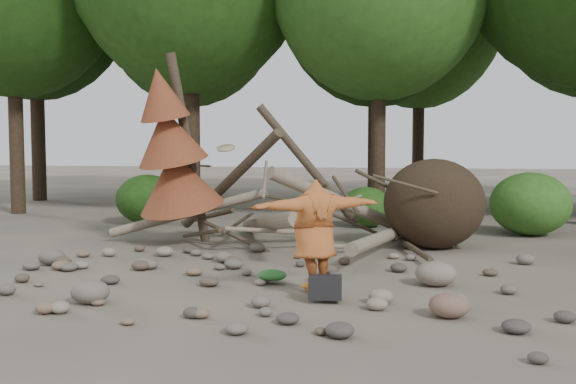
# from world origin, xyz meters

# --- Properties ---
(ground) EXTENTS (120.00, 120.00, 0.00)m
(ground) POSITION_xyz_m (0.00, 0.00, 0.00)
(ground) COLOR #514C44
(ground) RESTS_ON ground
(deadfall_pile) EXTENTS (8.55, 5.24, 3.30)m
(deadfall_pile) POSITION_xyz_m (2.02, 4.24, 0.95)
(deadfall_pile) COLOR #332619
(deadfall_pile) RESTS_ON ground
(dead_conifer) EXTENTS (2.06, 2.16, 4.35)m
(dead_conifer) POSITION_xyz_m (-3.12, 3.37, 2.11)
(dead_conifer) COLOR #4C3F30
(dead_conifer) RESTS_ON ground
(bush_left) EXTENTS (1.80, 1.80, 1.44)m
(bush_left) POSITION_xyz_m (-5.50, 7.20, 0.72)
(bush_left) COLOR #204913
(bush_left) RESTS_ON ground
(bush_mid) EXTENTS (1.40, 1.40, 1.12)m
(bush_mid) POSITION_xyz_m (0.80, 7.80, 0.56)
(bush_mid) COLOR #2B5C1A
(bush_mid) RESTS_ON ground
(bush_right) EXTENTS (2.00, 2.00, 1.60)m
(bush_right) POSITION_xyz_m (5.00, 7.00, 0.80)
(bush_right) COLOR #356D22
(bush_right) RESTS_ON ground
(frisbee_thrower) EXTENTS (2.72, 1.59, 2.21)m
(frisbee_thrower) POSITION_xyz_m (0.83, -0.76, 0.92)
(frisbee_thrower) COLOR #B05927
(frisbee_thrower) RESTS_ON ground
(backpack) EXTENTS (0.51, 0.38, 0.32)m
(backpack) POSITION_xyz_m (1.04, -1.06, 0.16)
(backpack) COLOR black
(backpack) RESTS_ON ground
(cloth_green) EXTENTS (0.48, 0.40, 0.18)m
(cloth_green) POSITION_xyz_m (-0.01, -0.00, 0.09)
(cloth_green) COLOR #29682B
(cloth_green) RESTS_ON ground
(cloth_orange) EXTENTS (0.29, 0.24, 0.11)m
(cloth_orange) POSITION_xyz_m (0.72, -0.50, 0.05)
(cloth_orange) COLOR #C07A20
(cloth_orange) RESTS_ON ground
(boulder_front_left) EXTENTS (0.56, 0.51, 0.34)m
(boulder_front_left) POSITION_xyz_m (-2.23, -1.85, 0.17)
(boulder_front_left) COLOR #6E655B
(boulder_front_left) RESTS_ON ground
(boulder_front_right) EXTENTS (0.54, 0.48, 0.32)m
(boulder_front_right) POSITION_xyz_m (2.75, -1.54, 0.16)
(boulder_front_right) COLOR #7C5D4E
(boulder_front_right) RESTS_ON ground
(boulder_mid_right) EXTENTS (0.66, 0.60, 0.40)m
(boulder_mid_right) POSITION_xyz_m (2.61, 0.39, 0.20)
(boulder_mid_right) COLOR gray
(boulder_mid_right) RESTS_ON ground
(boulder_mid_left) EXTENTS (0.51, 0.46, 0.31)m
(boulder_mid_left) POSITION_xyz_m (-4.48, 0.72, 0.15)
(boulder_mid_left) COLOR #625C52
(boulder_mid_left) RESTS_ON ground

